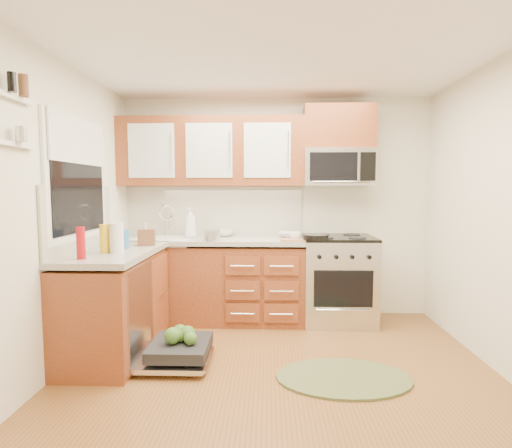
{
  "coord_description": "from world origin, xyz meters",
  "views": [
    {
      "loc": [
        -0.08,
        -2.91,
        1.46
      ],
      "look_at": [
        -0.2,
        0.85,
        1.13
      ],
      "focal_mm": 28.0,
      "sensor_mm": 36.0,
      "label": 1
    }
  ],
  "objects_px": {
    "range": "(338,279)",
    "dishwasher": "(176,352)",
    "paper_towel_roll": "(117,238)",
    "sink": "(163,249)",
    "rug": "(344,378)",
    "bowl_a": "(289,235)",
    "bowl_b": "(223,233)",
    "cutting_board": "(294,240)",
    "stock_pot": "(211,235)",
    "cup": "(296,236)",
    "skillet": "(316,237)",
    "upper_cabinets": "(211,152)",
    "microwave": "(338,168)"
  },
  "relations": [
    {
      "from": "range",
      "to": "dishwasher",
      "type": "relative_size",
      "value": 1.36
    },
    {
      "from": "paper_towel_roll",
      "to": "sink",
      "type": "bearing_deg",
      "value": 83.39
    },
    {
      "from": "rug",
      "to": "bowl_a",
      "type": "height_order",
      "value": "bowl_a"
    },
    {
      "from": "paper_towel_roll",
      "to": "bowl_b",
      "type": "distance_m",
      "value": 1.43
    },
    {
      "from": "range",
      "to": "dishwasher",
      "type": "distance_m",
      "value": 1.95
    },
    {
      "from": "cutting_board",
      "to": "bowl_a",
      "type": "xyz_separation_m",
      "value": [
        -0.03,
        0.31,
        0.02
      ]
    },
    {
      "from": "cutting_board",
      "to": "paper_towel_roll",
      "type": "bearing_deg",
      "value": -152.01
    },
    {
      "from": "rug",
      "to": "bowl_a",
      "type": "distance_m",
      "value": 1.77
    },
    {
      "from": "stock_pot",
      "to": "cup",
      "type": "relative_size",
      "value": 1.63
    },
    {
      "from": "sink",
      "to": "cutting_board",
      "type": "height_order",
      "value": "cutting_board"
    },
    {
      "from": "skillet",
      "to": "bowl_a",
      "type": "distance_m",
      "value": 0.43
    },
    {
      "from": "cutting_board",
      "to": "stock_pot",
      "type": "bearing_deg",
      "value": 180.0
    },
    {
      "from": "sink",
      "to": "paper_towel_roll",
      "type": "relative_size",
      "value": 2.45
    },
    {
      "from": "stock_pot",
      "to": "dishwasher",
      "type": "bearing_deg",
      "value": -100.76
    },
    {
      "from": "upper_cabinets",
      "to": "sink",
      "type": "bearing_deg",
      "value": -163.55
    },
    {
      "from": "bowl_a",
      "to": "microwave",
      "type": "bearing_deg",
      "value": 1.69
    },
    {
      "from": "range",
      "to": "paper_towel_roll",
      "type": "height_order",
      "value": "paper_towel_roll"
    },
    {
      "from": "range",
      "to": "stock_pot",
      "type": "distance_m",
      "value": 1.47
    },
    {
      "from": "paper_towel_roll",
      "to": "upper_cabinets",
      "type": "bearing_deg",
      "value": 61.35
    },
    {
      "from": "range",
      "to": "bowl_a",
      "type": "bearing_deg",
      "value": 168.87
    },
    {
      "from": "upper_cabinets",
      "to": "rug",
      "type": "xyz_separation_m",
      "value": [
        1.22,
        -1.5,
        -1.86
      ]
    },
    {
      "from": "stock_pot",
      "to": "paper_towel_roll",
      "type": "height_order",
      "value": "paper_towel_roll"
    },
    {
      "from": "bowl_b",
      "to": "cup",
      "type": "height_order",
      "value": "cup"
    },
    {
      "from": "rug",
      "to": "range",
      "type": "bearing_deg",
      "value": 82.44
    },
    {
      "from": "paper_towel_roll",
      "to": "bowl_a",
      "type": "height_order",
      "value": "paper_towel_roll"
    },
    {
      "from": "cutting_board",
      "to": "paper_towel_roll",
      "type": "height_order",
      "value": "paper_towel_roll"
    },
    {
      "from": "upper_cabinets",
      "to": "sink",
      "type": "height_order",
      "value": "upper_cabinets"
    },
    {
      "from": "cutting_board",
      "to": "rug",
      "type": "bearing_deg",
      "value": -74.4
    },
    {
      "from": "paper_towel_roll",
      "to": "bowl_a",
      "type": "xyz_separation_m",
      "value": [
        1.52,
        1.14,
        -0.1
      ]
    },
    {
      "from": "stock_pot",
      "to": "upper_cabinets",
      "type": "bearing_deg",
      "value": 96.39
    },
    {
      "from": "stock_pot",
      "to": "cup",
      "type": "bearing_deg",
      "value": 1.94
    },
    {
      "from": "upper_cabinets",
      "to": "bowl_a",
      "type": "bearing_deg",
      "value": -2.66
    },
    {
      "from": "sink",
      "to": "paper_towel_roll",
      "type": "distance_m",
      "value": 1.06
    },
    {
      "from": "cup",
      "to": "sink",
      "type": "bearing_deg",
      "value": 173.31
    },
    {
      "from": "range",
      "to": "skillet",
      "type": "bearing_deg",
      "value": -138.24
    },
    {
      "from": "microwave",
      "to": "bowl_a",
      "type": "relative_size",
      "value": 3.07
    },
    {
      "from": "bowl_b",
      "to": "cup",
      "type": "xyz_separation_m",
      "value": [
        0.8,
        -0.35,
        0.01
      ]
    },
    {
      "from": "cup",
      "to": "cutting_board",
      "type": "bearing_deg",
      "value": -123.69
    },
    {
      "from": "skillet",
      "to": "cutting_board",
      "type": "xyz_separation_m",
      "value": [
        -0.22,
        0.04,
        -0.04
      ]
    },
    {
      "from": "range",
      "to": "upper_cabinets",
      "type": "bearing_deg",
      "value": 174.11
    },
    {
      "from": "sink",
      "to": "dishwasher",
      "type": "relative_size",
      "value": 0.89
    },
    {
      "from": "sink",
      "to": "bowl_a",
      "type": "relative_size",
      "value": 2.51
    },
    {
      "from": "upper_cabinets",
      "to": "sink",
      "type": "relative_size",
      "value": 3.31
    },
    {
      "from": "rug",
      "to": "stock_pot",
      "type": "relative_size",
      "value": 5.4
    },
    {
      "from": "bowl_b",
      "to": "cup",
      "type": "bearing_deg",
      "value": -23.51
    },
    {
      "from": "sink",
      "to": "paper_towel_roll",
      "type": "bearing_deg",
      "value": -96.61
    },
    {
      "from": "rug",
      "to": "stock_pot",
      "type": "xyz_separation_m",
      "value": [
        -1.19,
        1.15,
        0.97
      ]
    },
    {
      "from": "upper_cabinets",
      "to": "cup",
      "type": "height_order",
      "value": "upper_cabinets"
    },
    {
      "from": "skillet",
      "to": "paper_towel_roll",
      "type": "bearing_deg",
      "value": -156.12
    },
    {
      "from": "stock_pot",
      "to": "bowl_b",
      "type": "xyz_separation_m",
      "value": [
        0.08,
        0.38,
        -0.02
      ]
    }
  ]
}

